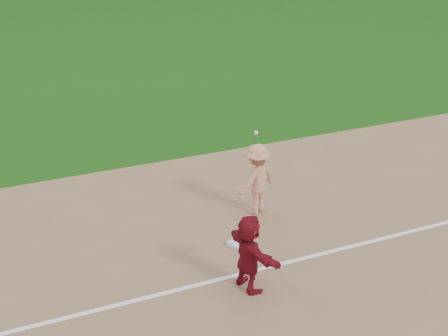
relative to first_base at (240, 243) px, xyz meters
name	(u,v)px	position (x,y,z in m)	size (l,w,h in m)	color
ground	(250,249)	(0.16, -0.18, -0.07)	(160.00, 160.00, 0.00)	#16480D
foul_line	(265,268)	(0.16, -0.98, -0.04)	(60.00, 0.10, 0.01)	white
first_base	(240,243)	(0.00, 0.00, 0.00)	(0.43, 0.43, 0.10)	silver
base_runner	(249,253)	(-0.43, -1.42, 0.76)	(1.51, 0.48, 1.62)	maroon
first_base_play	(257,179)	(0.95, 1.19, 0.84)	(1.32, 1.28, 2.47)	#B1B1B3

